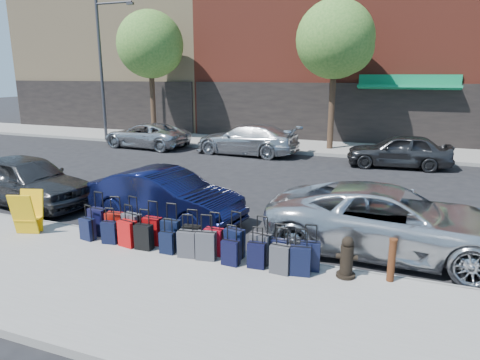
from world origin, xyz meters
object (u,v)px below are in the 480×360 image
at_px(streetlight, 103,60).
at_px(fire_hydrant, 347,258).
at_px(display_rack, 28,213).
at_px(car_near_2, 390,221).
at_px(suitcase_front_5, 192,238).
at_px(car_far_2, 399,151).
at_px(tree_left, 152,46).
at_px(car_far_1, 247,139).
at_px(car_near_0, 27,180).
at_px(tree_center, 338,41).
at_px(car_near_1, 166,196).
at_px(bollard, 392,259).
at_px(car_far_0, 146,135).

distance_m(streetlight, fire_hydrant, 21.48).
relative_size(display_rack, car_near_2, 0.19).
bearing_deg(suitcase_front_5, car_near_2, 17.67).
distance_m(display_rack, car_far_2, 14.37).
height_order(streetlight, car_near_2, streetlight).
bearing_deg(display_rack, suitcase_front_5, -11.37).
relative_size(tree_left, car_far_1, 1.40).
relative_size(car_near_0, car_far_2, 1.07).
distance_m(car_near_2, car_far_1, 12.34).
xyz_separation_m(suitcase_front_5, car_near_0, (-6.43, 1.64, 0.33)).
xyz_separation_m(car_near_0, car_far_1, (3.26, 10.28, -0.02)).
bearing_deg(car_far_1, tree_center, 126.45).
bearing_deg(car_near_1, car_near_0, 99.47).
distance_m(bollard, car_far_2, 11.33).
xyz_separation_m(car_near_1, car_far_1, (-1.44, 10.08, 0.05)).
height_order(streetlight, car_near_1, streetlight).
height_order(car_near_2, car_far_2, car_near_2).
bearing_deg(car_near_0, tree_left, 22.75).
xyz_separation_m(display_rack, car_far_0, (-4.76, 12.31, 0.01)).
relative_size(tree_left, streetlight, 0.91).
bearing_deg(display_rack, car_far_1, 68.08).
height_order(tree_left, tree_center, same).
height_order(streetlight, display_rack, streetlight).
relative_size(car_far_0, car_far_1, 0.92).
relative_size(tree_left, tree_center, 1.00).
height_order(car_far_1, car_far_2, car_far_1).
bearing_deg(car_near_2, car_far_1, 36.35).
distance_m(streetlight, display_rack, 16.96).
bearing_deg(streetlight, suitcase_front_5, -46.81).
xyz_separation_m(fire_hydrant, car_near_2, (0.67, 1.86, 0.22)).
bearing_deg(tree_left, car_near_1, -56.97).
relative_size(tree_left, car_near_0, 1.61).
relative_size(streetlight, car_near_1, 1.87).
distance_m(tree_center, car_near_2, 13.73).
distance_m(tree_left, car_far_2, 14.81).
relative_size(tree_left, display_rack, 7.19).
distance_m(tree_left, bollard, 20.48).
xyz_separation_m(fire_hydrant, display_rack, (-7.47, -0.41, 0.13)).
bearing_deg(tree_left, suitcase_front_5, -55.48).
relative_size(display_rack, car_near_0, 0.22).
bearing_deg(car_far_1, tree_left, -105.66).
bearing_deg(car_far_0, display_rack, 26.25).
xyz_separation_m(fire_hydrant, car_far_2, (0.62, 11.45, 0.20)).
bearing_deg(tree_center, car_near_0, -119.15).
bearing_deg(streetlight, car_near_2, -35.16).
bearing_deg(fire_hydrant, tree_left, 126.71).
xyz_separation_m(streetlight, car_near_1, (11.06, -11.79, -3.96)).
distance_m(car_near_0, car_near_1, 4.71).
bearing_deg(suitcase_front_5, display_rack, 178.40).
height_order(bollard, car_near_2, car_near_2).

